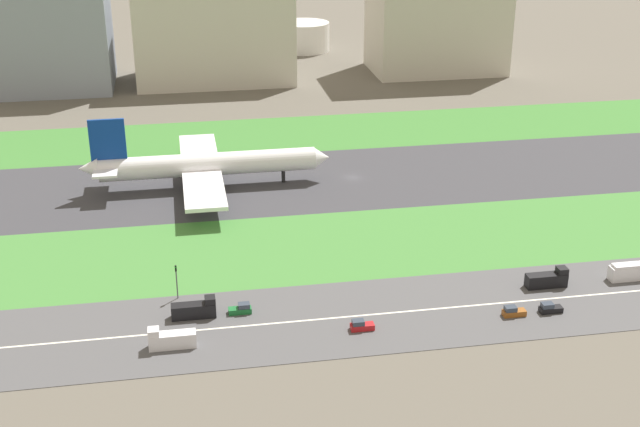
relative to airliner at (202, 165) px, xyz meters
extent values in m
plane|color=#5B564C|center=(40.18, 0.00, -6.23)|extent=(800.00, 800.00, 0.00)
cube|color=#38383D|center=(40.18, 0.00, -6.18)|extent=(280.00, 46.00, 0.10)
cube|color=#3D7A33|center=(40.18, 41.00, -6.18)|extent=(280.00, 36.00, 0.10)
cube|color=#427F38|center=(40.18, -41.00, -6.18)|extent=(280.00, 36.00, 0.10)
cube|color=#4C4C4F|center=(40.18, -73.00, -6.18)|extent=(280.00, 28.00, 0.10)
cube|color=silver|center=(40.18, -73.00, -6.13)|extent=(266.00, 0.50, 0.01)
cylinder|color=white|center=(1.68, 0.00, 0.07)|extent=(56.00, 6.00, 6.00)
cone|color=white|center=(31.68, 0.00, 0.07)|extent=(4.00, 5.70, 5.70)
cone|color=white|center=(-28.82, 0.00, 0.87)|extent=(5.00, 5.40, 5.40)
cube|color=navy|center=(-23.32, 0.00, 8.07)|extent=(9.00, 0.80, 11.00)
cube|color=white|center=(-24.32, 0.00, 1.07)|extent=(6.00, 16.00, 0.60)
cube|color=white|center=(-0.32, 15.00, -1.13)|extent=(10.00, 26.00, 1.00)
cylinder|color=gray|center=(0.68, 9.00, -3.33)|extent=(5.00, 3.20, 3.20)
cube|color=white|center=(-0.32, -15.00, -1.13)|extent=(10.00, 26.00, 1.00)
cylinder|color=gray|center=(0.68, -9.00, -3.33)|extent=(5.00, 3.20, 3.20)
cylinder|color=black|center=(21.28, 0.00, -4.53)|extent=(1.00, 1.00, 3.20)
cylinder|color=black|center=(-2.32, 3.50, -4.53)|extent=(1.00, 1.00, 3.20)
cylinder|color=black|center=(-2.32, -3.50, -4.53)|extent=(1.00, 1.00, 3.20)
cube|color=black|center=(62.47, -78.00, -5.58)|extent=(4.40, 1.80, 1.10)
cube|color=#333D4C|center=(61.67, -78.00, -4.58)|extent=(2.20, 1.66, 0.90)
cube|color=silver|center=(-9.23, -78.00, -4.73)|extent=(8.40, 2.50, 2.80)
cube|color=silver|center=(-12.43, -78.00, -2.73)|extent=(2.00, 2.30, 1.20)
cube|color=#19662D|center=(3.64, -68.00, -5.58)|extent=(4.40, 1.80, 1.10)
cube|color=#333D4C|center=(4.44, -68.00, -4.58)|extent=(2.20, 1.66, 0.90)
cube|color=silver|center=(85.58, -68.00, -4.63)|extent=(11.60, 2.50, 3.00)
cube|color=silver|center=(85.68, -68.00, -2.88)|extent=(10.80, 2.30, 0.50)
cube|color=#B2191E|center=(25.41, -78.00, -5.58)|extent=(4.40, 1.80, 1.10)
cube|color=#333D4C|center=(24.61, -78.00, -4.58)|extent=(2.20, 1.66, 0.90)
cube|color=brown|center=(55.04, -78.00, -5.58)|extent=(4.40, 1.80, 1.10)
cube|color=#333D4C|center=(54.24, -78.00, -4.58)|extent=(2.20, 1.66, 0.90)
cube|color=black|center=(65.83, -68.00, -4.73)|extent=(8.40, 2.50, 2.80)
cube|color=black|center=(69.03, -68.00, -2.73)|extent=(2.00, 2.30, 1.20)
cube|color=black|center=(-5.11, -68.00, -4.73)|extent=(8.40, 2.50, 2.80)
cube|color=black|center=(-1.91, -68.00, -2.73)|extent=(2.00, 2.30, 1.20)
cylinder|color=#4C4C51|center=(-7.96, -60.00, -3.13)|extent=(0.24, 0.24, 6.00)
cube|color=black|center=(-7.96, -60.00, 0.47)|extent=(0.36, 0.36, 1.20)
sphere|color=#19D826|center=(-7.96, -60.20, 0.77)|extent=(0.24, 0.24, 0.24)
cube|color=gray|center=(-49.82, 114.00, 15.59)|extent=(44.16, 38.94, 43.65)
cube|color=beige|center=(10.22, 114.00, 11.17)|extent=(58.64, 35.45, 34.81)
cube|color=beige|center=(98.06, 114.00, 19.39)|extent=(51.08, 32.83, 51.24)
cylinder|color=silver|center=(20.17, 159.00, 2.26)|extent=(24.12, 24.12, 16.98)
cylinder|color=silver|center=(52.03, 159.00, -0.03)|extent=(22.29, 22.29, 12.40)
camera|label=1|loc=(-5.97, -210.99, 75.65)|focal=47.82mm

